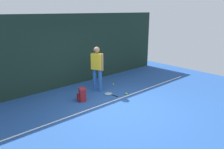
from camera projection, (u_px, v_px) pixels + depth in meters
name	position (u px, v px, depth m)	size (l,w,h in m)	color
ground_plane	(120.00, 107.00, 7.20)	(12.00, 12.00, 0.00)	#234C93
back_fence	(68.00, 51.00, 8.93)	(10.00, 0.10, 2.87)	#192D23
court_line	(109.00, 102.00, 7.57)	(9.00, 0.05, 0.00)	white
tennis_player	(97.00, 66.00, 8.39)	(0.35, 0.50, 1.70)	#2659A5
tennis_racket	(109.00, 94.00, 8.28)	(0.36, 0.63, 0.03)	black
backpack	(82.00, 95.00, 7.65)	(0.36, 0.35, 0.44)	maroon
tennis_ball_near_player	(113.00, 84.00, 9.27)	(0.07, 0.07, 0.07)	#CCE033
tennis_ball_by_fence	(126.00, 94.00, 8.25)	(0.07, 0.07, 0.07)	#CCE033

